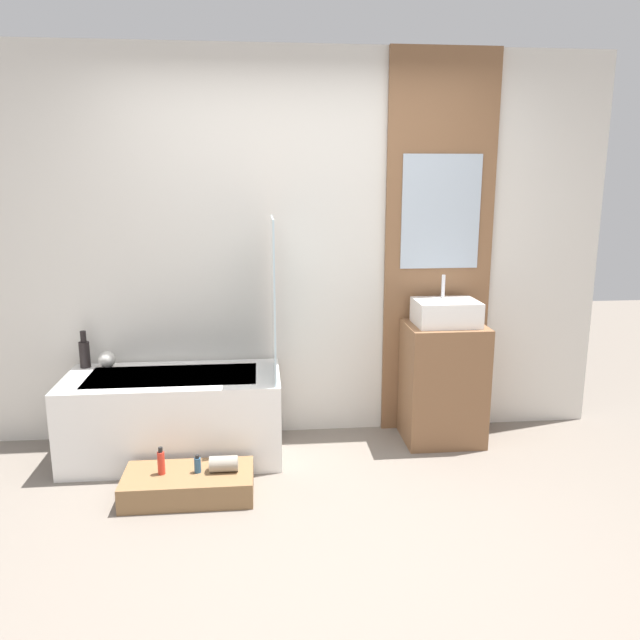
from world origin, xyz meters
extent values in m
plane|color=slate|center=(0.00, 0.00, 0.00)|extent=(12.00, 12.00, 0.00)
cube|color=silver|center=(0.00, 1.58, 1.30)|extent=(4.20, 0.06, 2.60)
cube|color=brown|center=(0.94, 1.53, 1.30)|extent=(0.74, 0.03, 2.60)
cube|color=#ADBCCC|center=(0.94, 1.51, 1.55)|extent=(0.54, 0.01, 0.76)
cube|color=white|center=(-0.85, 1.21, 0.27)|extent=(1.36, 0.64, 0.55)
cube|color=silver|center=(-0.85, 1.21, 0.54)|extent=(1.06, 0.45, 0.01)
cube|color=silver|center=(-0.20, 1.17, 1.04)|extent=(0.01, 0.52, 0.99)
cube|color=olive|center=(-0.71, 0.66, 0.07)|extent=(0.73, 0.38, 0.14)
cube|color=brown|center=(0.94, 1.29, 0.41)|extent=(0.52, 0.43, 0.82)
cube|color=white|center=(0.94, 1.29, 0.90)|extent=(0.41, 0.33, 0.16)
cylinder|color=silver|center=(0.94, 1.38, 1.06)|extent=(0.02, 0.02, 0.16)
cylinder|color=black|center=(-1.45, 1.45, 0.63)|extent=(0.07, 0.07, 0.17)
cylinder|color=black|center=(-1.45, 1.45, 0.76)|extent=(0.04, 0.04, 0.07)
sphere|color=silver|center=(-1.30, 1.43, 0.60)|extent=(0.11, 0.11, 0.11)
cylinder|color=red|center=(-0.86, 0.66, 0.21)|extent=(0.04, 0.04, 0.13)
cylinder|color=black|center=(-0.86, 0.66, 0.29)|extent=(0.02, 0.02, 0.03)
cylinder|color=#2D567A|center=(-0.66, 0.66, 0.19)|extent=(0.04, 0.04, 0.09)
cylinder|color=black|center=(-0.66, 0.66, 0.24)|extent=(0.02, 0.02, 0.02)
cylinder|color=gray|center=(-0.51, 0.66, 0.19)|extent=(0.16, 0.09, 0.09)
camera|label=1|loc=(-0.29, -2.65, 1.76)|focal=35.00mm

